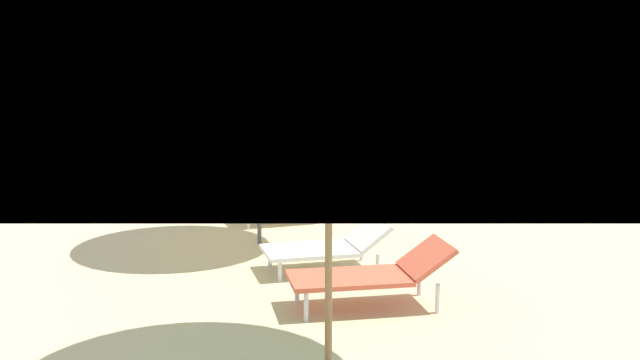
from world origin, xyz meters
TOP-DOWN VIEW (x-y plane):
  - umbrella_second at (0.25, 4.06)m, footprint 2.30×2.30m
  - lounger_second_shoreside at (0.87, 5.35)m, footprint 1.40×0.61m
  - umbrella_farthest at (0.12, 7.78)m, footprint 2.26×2.26m
  - lounger_farthest_shoreside at (0.61, 8.92)m, footprint 1.40×0.79m
  - lounger_farthest_inland at (0.69, 6.54)m, footprint 1.29×0.73m
  - person_walking_near at (-1.46, 11.66)m, footprint 0.41×0.33m
  - person_walking_mid at (-1.65, 13.17)m, footprint 0.25×0.38m

SIDE VIEW (x-z plane):
  - lounger_farthest_inland at x=0.69m, z-range 0.01..0.50m
  - lounger_second_shoreside at x=0.87m, z-range 0.03..0.59m
  - lounger_farthest_shoreside at x=0.61m, z-range -0.01..0.65m
  - person_walking_mid at x=-1.65m, z-range 0.17..1.78m
  - person_walking_near at x=-1.46m, z-range 0.20..1.97m
  - umbrella_second at x=0.25m, z-range 1.08..3.79m
  - umbrella_farthest at x=0.12m, z-range 1.10..3.90m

